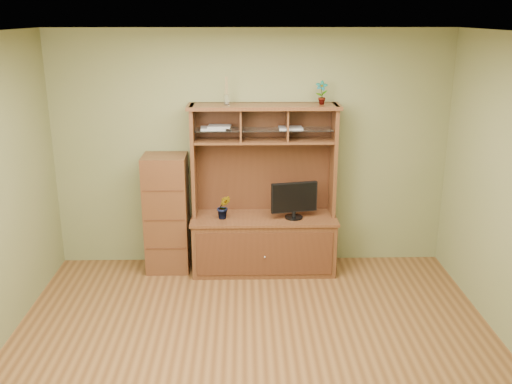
{
  "coord_description": "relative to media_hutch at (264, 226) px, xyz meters",
  "views": [
    {
      "loc": [
        -0.09,
        -4.35,
        2.84
      ],
      "look_at": [
        0.04,
        1.2,
        1.1
      ],
      "focal_mm": 40.0,
      "sensor_mm": 36.0,
      "label": 1
    }
  ],
  "objects": [
    {
      "name": "monitor",
      "position": [
        0.33,
        -0.08,
        0.35
      ],
      "size": [
        0.52,
        0.2,
        0.41
      ],
      "rotation": [
        0.0,
        0.0,
        0.21
      ],
      "color": "black",
      "rests_on": "media_hutch"
    },
    {
      "name": "top_plant",
      "position": [
        0.62,
        0.08,
        1.51
      ],
      "size": [
        0.15,
        0.11,
        0.25
      ],
      "primitive_type": "imported",
      "rotation": [
        0.0,
        0.0,
        -0.19
      ],
      "color": "#376824",
      "rests_on": "media_hutch"
    },
    {
      "name": "side_cabinet",
      "position": [
        -1.1,
        0.03,
        0.15
      ],
      "size": [
        0.48,
        0.44,
        1.35
      ],
      "color": "#412212",
      "rests_on": "room"
    },
    {
      "name": "orchid_plant",
      "position": [
        -0.45,
        -0.08,
        0.26
      ],
      "size": [
        0.15,
        0.12,
        0.27
      ],
      "primitive_type": "imported",
      "rotation": [
        0.0,
        0.0,
        0.01
      ],
      "color": "#2A561D",
      "rests_on": "media_hutch"
    },
    {
      "name": "room",
      "position": [
        -0.14,
        -1.73,
        0.83
      ],
      "size": [
        4.54,
        4.04,
        2.74
      ],
      "color": "#563318",
      "rests_on": "ground"
    },
    {
      "name": "reed_diffuser",
      "position": [
        -0.4,
        0.08,
        1.5
      ],
      "size": [
        0.06,
        0.06,
        0.3
      ],
      "color": "silver",
      "rests_on": "media_hutch"
    },
    {
      "name": "magazines",
      "position": [
        -0.26,
        0.08,
        1.13
      ],
      "size": [
        1.12,
        0.22,
        0.04
      ],
      "color": "#A2A3A7",
      "rests_on": "media_hutch"
    },
    {
      "name": "media_hutch",
      "position": [
        0.0,
        0.0,
        0.0
      ],
      "size": [
        1.66,
        0.61,
        1.9
      ],
      "color": "#412212",
      "rests_on": "room"
    }
  ]
}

